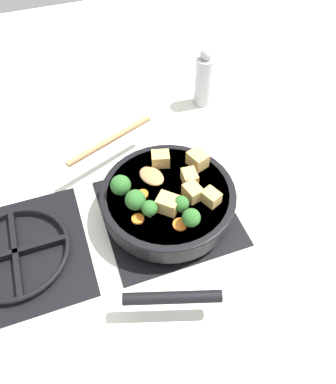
{
  "coord_description": "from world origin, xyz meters",
  "views": [
    {
      "loc": [
        -0.51,
        0.18,
        0.75
      ],
      "look_at": [
        0.0,
        0.0,
        0.08
      ],
      "focal_mm": 35.0,
      "sensor_mm": 36.0,
      "label": 1
    }
  ],
  "objects": [
    {
      "name": "wooden_spoon",
      "position": [
        0.14,
        0.06,
        0.09
      ],
      "size": [
        0.25,
        0.24,
        0.02
      ],
      "color": "#A87A4C",
      "rests_on": "skillet_pan"
    },
    {
      "name": "broccoli_floret_north_edge",
      "position": [
        -0.1,
        -0.02,
        0.11
      ],
      "size": [
        0.04,
        0.04,
        0.05
      ],
      "color": "#709956",
      "rests_on": "skillet_pan"
    },
    {
      "name": "tofu_cube_west_chunk",
      "position": [
        -0.03,
        -0.05,
        0.1
      ],
      "size": [
        0.05,
        0.04,
        0.03
      ],
      "primitive_type": "cube",
      "rotation": [
        0.0,
        0.0,
        3.39
      ],
      "color": "tan",
      "rests_on": "skillet_pan"
    },
    {
      "name": "carrot_slice_near_center",
      "position": [
        0.01,
        0.06,
        0.08
      ],
      "size": [
        0.03,
        0.03,
        0.01
      ],
      "primitive_type": "cylinder",
      "color": "orange",
      "rests_on": "skillet_pan"
    },
    {
      "name": "broccoli_floret_west_rim",
      "position": [
        -0.06,
        -0.01,
        0.11
      ],
      "size": [
        0.04,
        0.04,
        0.04
      ],
      "color": "#709956",
      "rests_on": "skillet_pan"
    },
    {
      "name": "skillet_pan",
      "position": [
        -0.0,
        0.0,
        0.06
      ],
      "size": [
        0.44,
        0.33,
        0.06
      ],
      "color": "black",
      "rests_on": "front_burner_grate"
    },
    {
      "name": "tofu_cube_east_chunk",
      "position": [
        0.01,
        -0.06,
        0.1
      ],
      "size": [
        0.04,
        0.04,
        0.03
      ],
      "primitive_type": "cube",
      "rotation": [
        0.0,
        0.0,
        6.21
      ],
      "color": "tan",
      "rests_on": "skillet_pan"
    },
    {
      "name": "broccoli_floret_center_top",
      "position": [
        0.03,
        0.1,
        0.11
      ],
      "size": [
        0.05,
        0.05,
        0.05
      ],
      "color": "#709956",
      "rests_on": "skillet_pan"
    },
    {
      "name": "broccoli_floret_east_rim",
      "position": [
        -0.02,
        0.08,
        0.11
      ],
      "size": [
        0.05,
        0.05,
        0.05
      ],
      "color": "#709956",
      "rests_on": "skillet_pan"
    },
    {
      "name": "tofu_cube_back_piece",
      "position": [
        -0.05,
        0.02,
        0.1
      ],
      "size": [
        0.06,
        0.06,
        0.04
      ],
      "primitive_type": "cube",
      "rotation": [
        0.0,
        0.0,
        0.82
      ],
      "color": "tan",
      "rests_on": "skillet_pan"
    },
    {
      "name": "carrot_slice_edge_slice",
      "position": [
        -0.05,
        0.09,
        0.08
      ],
      "size": [
        0.03,
        0.03,
        0.01
      ],
      "primitive_type": "cylinder",
      "color": "orange",
      "rests_on": "skillet_pan"
    },
    {
      "name": "carrot_slice_orange_thin",
      "position": [
        -0.09,
        0.01,
        0.08
      ],
      "size": [
        0.03,
        0.03,
        0.01
      ],
      "primitive_type": "cylinder",
      "color": "orange",
      "rests_on": "skillet_pan"
    },
    {
      "name": "broccoli_floret_near_spoon",
      "position": [
        -0.05,
        0.06,
        0.11
      ],
      "size": [
        0.04,
        0.04,
        0.04
      ],
      "color": "#709956",
      "rests_on": "skillet_pan"
    },
    {
      "name": "tofu_cube_center_large",
      "position": [
        0.06,
        -0.1,
        0.1
      ],
      "size": [
        0.06,
        0.05,
        0.04
      ],
      "primitive_type": "cube",
      "rotation": [
        0.0,
        0.0,
        0.35
      ],
      "color": "tan",
      "rests_on": "skillet_pan"
    },
    {
      "name": "tofu_cube_front_piece",
      "position": [
        0.09,
        -0.01,
        0.1
      ],
      "size": [
        0.04,
        0.05,
        0.03
      ],
      "primitive_type": "cube",
      "rotation": [
        0.0,
        0.0,
        1.31
      ],
      "color": "tan",
      "rests_on": "skillet_pan"
    },
    {
      "name": "ground_plane",
      "position": [
        0.0,
        0.0,
        0.0
      ],
      "size": [
        2.4,
        2.4,
        0.0
      ],
      "primitive_type": "plane",
      "color": "silver"
    },
    {
      "name": "rear_burner_grate",
      "position": [
        0.0,
        0.36,
        0.01
      ],
      "size": [
        0.31,
        0.31,
        0.03
      ],
      "color": "black",
      "rests_on": "ground_plane"
    },
    {
      "name": "pepper_mill",
      "position": [
        0.37,
        -0.25,
        0.09
      ],
      "size": [
        0.06,
        0.06,
        0.19
      ],
      "color": "#B2B2B7",
      "rests_on": "ground_plane"
    },
    {
      "name": "tofu_cube_near_handle",
      "position": [
        -0.06,
        -0.08,
        0.1
      ],
      "size": [
        0.05,
        0.04,
        0.03
      ],
      "primitive_type": "cube",
      "rotation": [
        0.0,
        0.0,
        3.56
      ],
      "color": "tan",
      "rests_on": "skillet_pan"
    },
    {
      "name": "front_burner_grate",
      "position": [
        0.0,
        0.0,
        0.01
      ],
      "size": [
        0.31,
        0.31,
        0.03
      ],
      "color": "black",
      "rests_on": "ground_plane"
    }
  ]
}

